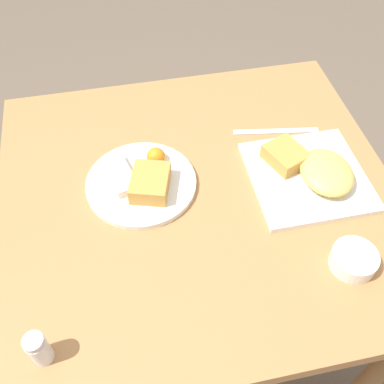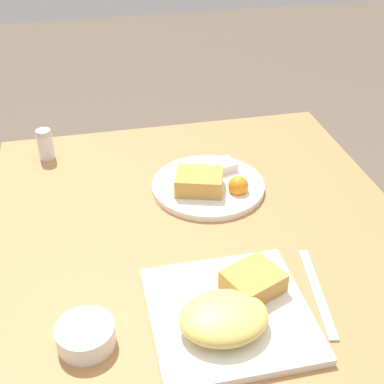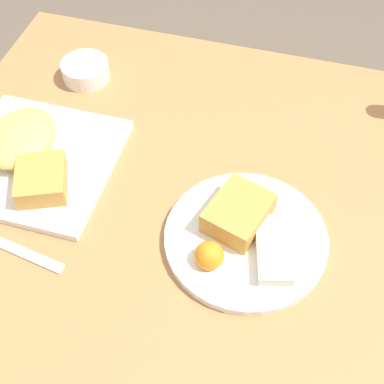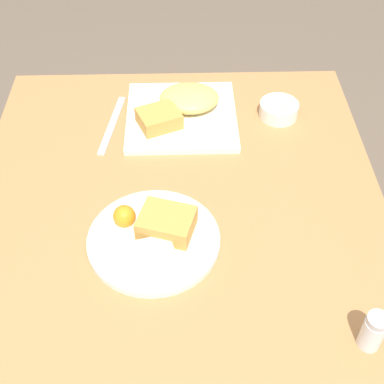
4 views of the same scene
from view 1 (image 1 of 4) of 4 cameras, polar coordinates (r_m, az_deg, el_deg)
name	(u,v)px [view 1 (image 1 of 4)]	position (r m, az deg, el deg)	size (l,w,h in m)	color
ground_plane	(196,320)	(1.62, 0.56, -15.90)	(8.00, 8.00, 0.00)	brown
dining_table	(198,215)	(1.08, 0.81, -2.95)	(0.84, 0.89, 0.70)	#B27A47
plate_square_near	(312,172)	(1.06, 14.95, 2.45)	(0.26, 0.26, 0.06)	white
plate_oval_far	(142,181)	(1.02, -6.31, 1.41)	(0.25, 0.25, 0.05)	white
sauce_ramekin	(354,259)	(0.94, 19.85, -8.05)	(0.09, 0.09, 0.04)	white
salt_shaker	(39,350)	(0.84, -18.84, -18.43)	(0.04, 0.04, 0.07)	white
butter_knife	(276,131)	(1.16, 10.60, 7.58)	(0.05, 0.21, 0.00)	silver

